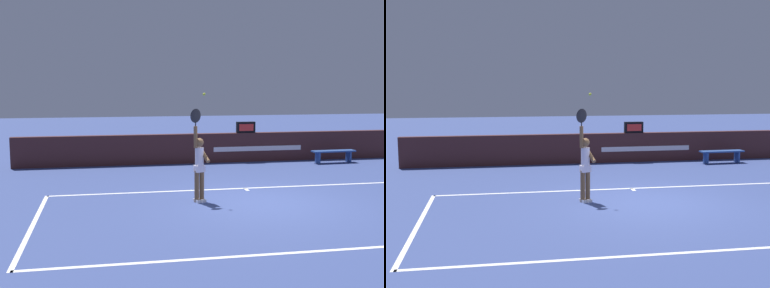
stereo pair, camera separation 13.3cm
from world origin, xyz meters
The scene contains 7 objects.
ground_plane centered at (0.00, 0.00, 0.00)m, with size 60.00×60.00×0.00m, color #35457E.
court_lines centered at (0.00, -0.88, 0.00)m, with size 10.66×5.16×0.00m.
back_wall centered at (0.00, 6.04, 0.53)m, with size 13.85×0.26×1.07m.
speed_display centered at (1.32, 6.04, 1.27)m, with size 0.69×0.18×0.40m.
tennis_player centered at (-1.54, 0.37, 0.94)m, with size 0.49×0.45×2.31m.
tennis_ball centered at (-1.42, 0.38, 2.63)m, with size 0.07×0.07×0.07m.
courtside_bench_near centered at (4.38, 5.16, 0.35)m, with size 1.62×0.42×0.45m.
Camera 1 is at (-3.80, -11.01, 2.92)m, focal length 45.38 mm.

